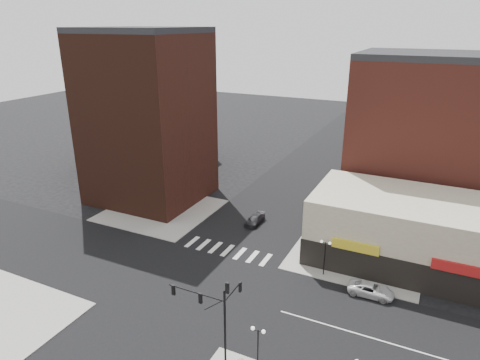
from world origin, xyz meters
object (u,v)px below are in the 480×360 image
at_px(traffic_signal, 216,306).
at_px(white_suv, 371,290).
at_px(street_lamp_se_a, 258,339).
at_px(street_lamp_ne, 325,249).
at_px(dark_sedan_north, 255,220).

height_order(traffic_signal, white_suv, traffic_signal).
xyz_separation_m(street_lamp_se_a, street_lamp_ne, (1.00, 16.00, 0.00)).
bearing_deg(dark_sedan_north, street_lamp_se_a, -64.22).
relative_size(street_lamp_se_a, white_suv, 0.89).
height_order(street_lamp_ne, dark_sedan_north, street_lamp_ne).
relative_size(street_lamp_ne, dark_sedan_north, 0.99).
height_order(street_lamp_se_a, street_lamp_ne, same).
relative_size(traffic_signal, street_lamp_ne, 1.87).
distance_m(street_lamp_ne, white_suv, 6.19).
distance_m(street_lamp_se_a, street_lamp_ne, 16.03).
bearing_deg(street_lamp_ne, white_suv, -15.56).
bearing_deg(street_lamp_se_a, dark_sedan_north, 114.35).
height_order(street_lamp_se_a, dark_sedan_north, street_lamp_se_a).
xyz_separation_m(traffic_signal, dark_sedan_north, (-7.35, 24.40, -4.35)).
xyz_separation_m(traffic_signal, street_lamp_ne, (4.76, 15.83, -1.67)).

